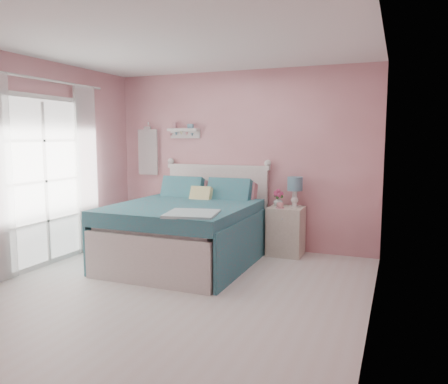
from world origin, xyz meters
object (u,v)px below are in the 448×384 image
Objects in this scene: vase at (278,201)px; teacup at (280,206)px; table_lamp at (295,186)px; nightstand at (286,231)px; bed at (188,231)px.

vase is 0.20m from teacup.
teacup is (0.08, -0.19, -0.03)m from vase.
teacup is (-0.16, -0.20, -0.25)m from table_lamp.
vase is 1.43× the size of teacup.
vase is at bearing 159.32° from nightstand.
nightstand is 0.40m from teacup.
vase reaches higher than nightstand.
bed is at bearing -138.98° from vase.
vase is (-0.23, -0.01, -0.22)m from table_lamp.
table_lamp reaches higher than teacup.
teacup is at bearing -68.09° from vase.
nightstand is at bearing -20.68° from vase.
table_lamp reaches higher than vase.
vase is at bearing 41.37° from bed.
vase is at bearing 111.91° from teacup.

